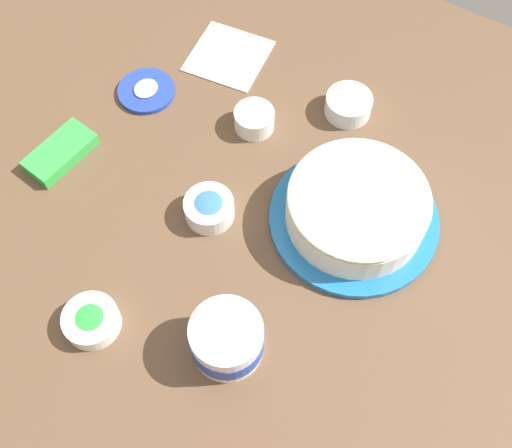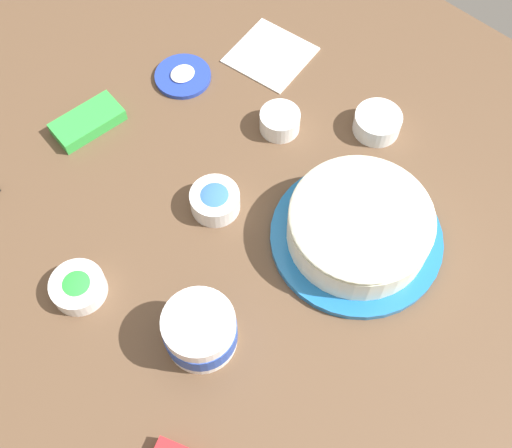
{
  "view_description": "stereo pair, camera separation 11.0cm",
  "coord_description": "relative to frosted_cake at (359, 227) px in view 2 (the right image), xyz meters",
  "views": [
    {
      "loc": [
        -0.39,
        -0.34,
        1.0
      ],
      "look_at": [
        0.06,
        -0.07,
        0.04
      ],
      "focal_mm": 44.93,
      "sensor_mm": 36.0,
      "label": 1
    },
    {
      "loc": [
        -0.33,
        -0.43,
        1.0
      ],
      "look_at": [
        0.06,
        -0.07,
        0.04
      ],
      "focal_mm": 44.93,
      "sensor_mm": 36.0,
      "label": 2
    }
  ],
  "objects": [
    {
      "name": "sprinkle_bowl_pink",
      "position": [
        0.22,
        0.12,
        -0.02
      ],
      "size": [
        0.09,
        0.09,
        0.04
      ],
      "color": "white",
      "rests_on": "ground_plane"
    },
    {
      "name": "frosting_tub_lid",
      "position": [
        0.05,
        0.49,
        -0.04
      ],
      "size": [
        0.11,
        0.11,
        0.02
      ],
      "color": "#233DAD",
      "rests_on": "ground_plane"
    },
    {
      "name": "frosting_tub",
      "position": [
        -0.31,
        0.07,
        -0.0
      ],
      "size": [
        0.12,
        0.12,
        0.09
      ],
      "color": "white",
      "rests_on": "ground_plane"
    },
    {
      "name": "paper_napkin",
      "position": [
        0.22,
        0.4,
        -0.04
      ],
      "size": [
        0.17,
        0.17,
        0.01
      ],
      "primitive_type": "cube",
      "rotation": [
        0.0,
        0.0,
        0.13
      ],
      "color": "white",
      "rests_on": "ground_plane"
    },
    {
      "name": "ground_plane",
      "position": [
        -0.17,
        0.21,
        -0.05
      ],
      "size": [
        1.54,
        1.54,
        0.0
      ],
      "primitive_type": "plane",
      "color": "brown"
    },
    {
      "name": "candy_box_lower",
      "position": [
        -0.16,
        0.54,
        -0.03
      ],
      "size": [
        0.14,
        0.09,
        0.03
      ],
      "primitive_type": "cube",
      "rotation": [
        0.0,
        0.0,
        -0.14
      ],
      "color": "green",
      "rests_on": "ground_plane"
    },
    {
      "name": "sprinkle_bowl_yellow",
      "position": [
        0.09,
        0.26,
        -0.02
      ],
      "size": [
        0.08,
        0.08,
        0.04
      ],
      "color": "white",
      "rests_on": "ground_plane"
    },
    {
      "name": "sprinkle_bowl_blue",
      "position": [
        -0.12,
        0.23,
        -0.02
      ],
      "size": [
        0.09,
        0.09,
        0.04
      ],
      "color": "white",
      "rests_on": "ground_plane"
    },
    {
      "name": "frosted_cake",
      "position": [
        0.0,
        0.0,
        0.0
      ],
      "size": [
        0.3,
        0.3,
        0.1
      ],
      "color": "#1E6BB2",
      "rests_on": "ground_plane"
    },
    {
      "name": "sprinkle_bowl_green",
      "position": [
        -0.39,
        0.28,
        -0.03
      ],
      "size": [
        0.09,
        0.09,
        0.04
      ],
      "color": "white",
      "rests_on": "ground_plane"
    }
  ]
}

